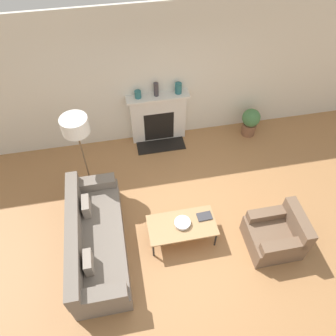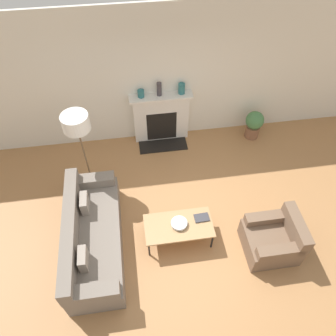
% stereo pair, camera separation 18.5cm
% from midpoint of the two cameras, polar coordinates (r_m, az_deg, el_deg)
% --- Properties ---
extents(ground_plane, '(18.00, 18.00, 0.00)m').
position_cam_midpoint_polar(ground_plane, '(5.87, 4.58, -11.80)').
color(ground_plane, '#A87547').
extents(wall_back, '(18.00, 0.06, 2.90)m').
position_cam_midpoint_polar(wall_back, '(6.61, 0.64, 15.47)').
color(wall_back, silver).
rests_on(wall_back, ground_plane).
extents(fireplace, '(1.28, 0.59, 1.15)m').
position_cam_midpoint_polar(fireplace, '(7.02, -0.45, 8.68)').
color(fireplace, silver).
rests_on(fireplace, ground_plane).
extents(couch, '(0.86, 2.24, 0.79)m').
position_cam_midpoint_polar(couch, '(5.63, -12.24, -11.68)').
color(couch, slate).
rests_on(couch, ground_plane).
extents(armchair_near, '(0.85, 0.79, 0.76)m').
position_cam_midpoint_polar(armchair_near, '(5.80, 18.83, -11.66)').
color(armchair_near, brown).
rests_on(armchair_near, ground_plane).
extents(coffee_table, '(1.14, 0.59, 0.40)m').
position_cam_midpoint_polar(coffee_table, '(5.53, 2.83, -10.11)').
color(coffee_table, tan).
rests_on(coffee_table, ground_plane).
extents(bowl, '(0.27, 0.27, 0.06)m').
position_cam_midpoint_polar(bowl, '(5.48, 2.93, -9.61)').
color(bowl, silver).
rests_on(bowl, coffee_table).
extents(book, '(0.25, 0.17, 0.02)m').
position_cam_midpoint_polar(book, '(5.60, 6.84, -8.60)').
color(book, '#38383D').
rests_on(book, coffee_table).
extents(floor_lamp, '(0.46, 0.46, 1.70)m').
position_cam_midpoint_polar(floor_lamp, '(5.66, -14.63, 6.72)').
color(floor_lamp, brown).
rests_on(floor_lamp, ground_plane).
extents(mantel_vase_left, '(0.13, 0.13, 0.15)m').
position_cam_midpoint_polar(mantel_vase_left, '(6.59, -3.92, 12.80)').
color(mantel_vase_left, '#28666B').
rests_on(mantel_vase_left, fireplace).
extents(mantel_vase_center_left, '(0.10, 0.10, 0.28)m').
position_cam_midpoint_polar(mantel_vase_center_left, '(6.58, -0.72, 13.57)').
color(mantel_vase_center_left, '#3D383D').
rests_on(mantel_vase_center_left, fireplace).
extents(mantel_vase_center_right, '(0.13, 0.13, 0.22)m').
position_cam_midpoint_polar(mantel_vase_center_right, '(6.66, 3.20, 13.64)').
color(mantel_vase_center_right, '#28666B').
rests_on(mantel_vase_center_right, fireplace).
extents(potted_plant, '(0.39, 0.39, 0.66)m').
position_cam_midpoint_polar(potted_plant, '(7.45, 15.44, 7.45)').
color(potted_plant, brown).
rests_on(potted_plant, ground_plane).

